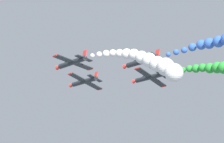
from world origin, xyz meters
TOP-DOWN VIEW (x-y plane):
  - airplane_lead at (-0.21, 10.14)m, footprint 9.29×10.35m
  - airplane_left_inner at (-10.79, 0.26)m, footprint 9.51×10.35m
  - smoke_trail_left_inner at (-11.43, -24.09)m, footprint 3.47×24.61m
  - airplane_right_inner at (11.31, -0.24)m, footprint 9.14×10.35m
  - airplane_left_outer at (-0.65, -10.41)m, footprint 9.31×10.35m

SIDE VIEW (x-z plane):
  - smoke_trail_left_inner at x=-11.43m, z-range 103.25..113.17m
  - airplane_lead at x=-0.21m, z-range 110.96..114.26m
  - airplane_left_outer at x=-0.65m, z-range 111.59..114.85m
  - airplane_left_inner at x=-10.79m, z-range 112.06..114.80m
  - airplane_right_inner at x=11.31m, z-range 111.71..115.24m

